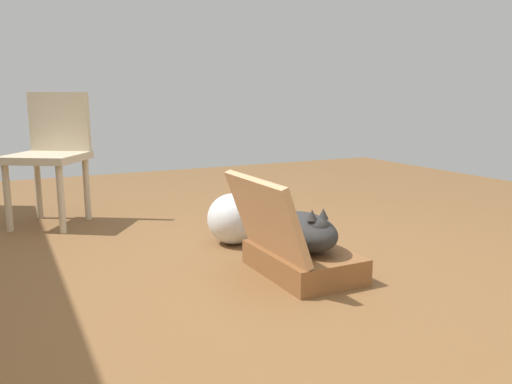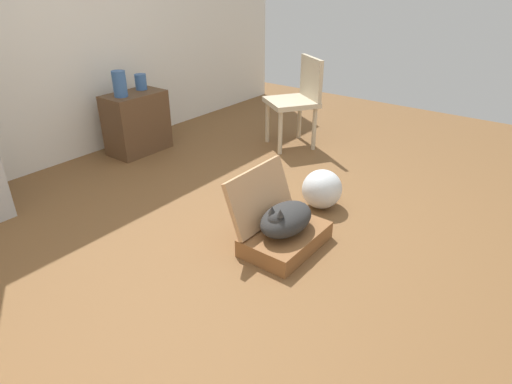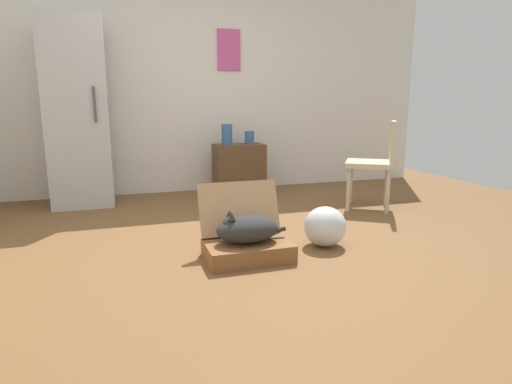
% 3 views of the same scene
% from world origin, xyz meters
% --- Properties ---
extents(ground_plane, '(7.68, 7.68, 0.00)m').
position_xyz_m(ground_plane, '(0.00, 0.00, 0.00)').
color(ground_plane, brown).
rests_on(ground_plane, ground).
extents(wall_back, '(6.40, 0.15, 2.60)m').
position_xyz_m(wall_back, '(0.00, 2.26, 1.30)').
color(wall_back, silver).
rests_on(wall_back, ground).
extents(suitcase_base, '(0.59, 0.40, 0.13)m').
position_xyz_m(suitcase_base, '(-0.03, -0.35, 0.06)').
color(suitcase_base, brown).
rests_on(suitcase_base, ground).
extents(suitcase_lid, '(0.59, 0.17, 0.38)m').
position_xyz_m(suitcase_lid, '(-0.03, -0.13, 0.32)').
color(suitcase_lid, tan).
rests_on(suitcase_lid, suitcase_base).
extents(cat, '(0.52, 0.28, 0.23)m').
position_xyz_m(cat, '(-0.03, -0.35, 0.22)').
color(cat, '#2D2D2D').
rests_on(cat, suitcase_base).
extents(plastic_bag_white, '(0.32, 0.31, 0.31)m').
position_xyz_m(plastic_bag_white, '(0.62, -0.25, 0.15)').
color(plastic_bag_white, silver).
rests_on(plastic_bag_white, ground).
extents(refrigerator, '(0.61, 0.59, 1.95)m').
position_xyz_m(refrigerator, '(-1.24, 1.80, 0.97)').
color(refrigerator, '#B7BABC').
rests_on(refrigerator, ground).
extents(side_table, '(0.60, 0.36, 0.61)m').
position_xyz_m(side_table, '(0.53, 1.85, 0.30)').
color(side_table, brown).
rests_on(side_table, ground).
extents(vase_tall, '(0.13, 0.13, 0.24)m').
position_xyz_m(vase_tall, '(0.38, 1.83, 0.73)').
color(vase_tall, '#38609E').
rests_on(vase_tall, side_table).
extents(vase_short, '(0.11, 0.11, 0.15)m').
position_xyz_m(vase_short, '(0.68, 1.90, 0.68)').
color(vase_short, '#38609E').
rests_on(vase_short, side_table).
extents(chair, '(0.65, 0.65, 0.91)m').
position_xyz_m(chair, '(1.66, 0.65, 0.51)').
color(chair, beige).
rests_on(chair, ground).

